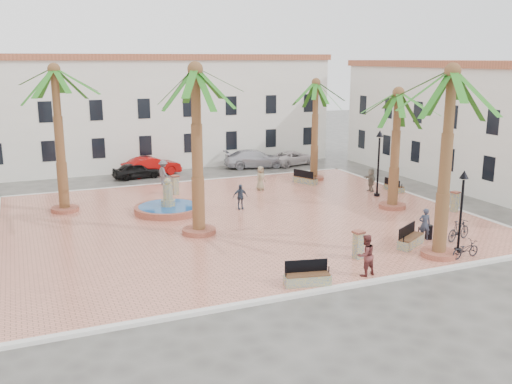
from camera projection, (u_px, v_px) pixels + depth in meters
The scene contains 35 objects.
ground at pixel (240, 220), 33.01m from camera, with size 120.00×120.00×0.00m, color #56544F.
plaza at pixel (240, 219), 32.99m from camera, with size 26.00×22.00×0.15m, color #DA8067.
kerb_n at pixel (187, 182), 42.86m from camera, with size 26.30×0.30×0.16m, color silver.
kerb_s at pixel (338, 288), 23.12m from camera, with size 26.30×0.30×0.16m, color silver.
kerb_e at pixel (422, 198), 37.90m from camera, with size 0.30×22.30×0.16m, color silver.
building_north at pixel (157, 110), 49.86m from camera, with size 30.40×7.40×9.50m.
building_east at pixel (486, 124), 41.31m from camera, with size 7.40×26.40×9.00m.
fountain at pixel (168, 207), 34.16m from camera, with size 4.05×4.05×2.09m.
palm_nw at pixel (55, 85), 32.73m from camera, with size 5.36×5.36×8.77m.
palm_sw at pixel (196, 89), 28.36m from camera, with size 5.77×5.77×8.88m.
palm_s at pixel (451, 93), 24.91m from camera, with size 5.39×5.39×8.84m.
palm_e at pixel (398, 107), 33.79m from camera, with size 5.34×5.34×7.39m.
palm_ne at pixel (316, 94), 41.99m from camera, with size 4.84×4.84×7.61m.
bench_s at pixel (307, 278), 23.18m from camera, with size 1.98×0.98×1.00m.
bench_se at pixel (411, 240), 28.00m from camera, with size 2.00×1.49×1.03m.
bench_e at pixel (394, 187), 39.64m from camera, with size 0.63×1.68×0.87m.
bench_ne at pixel (305, 180), 42.00m from camera, with size 1.31×1.99×1.01m.
lamppost_s at pixel (462, 197), 26.64m from camera, with size 0.43×0.43×3.96m.
lamppost_e at pixel (379, 152), 37.54m from camera, with size 0.48×0.48×4.43m.
bollard_se at pixel (358, 244), 26.16m from camera, with size 0.53×0.53×1.31m.
bollard_n at pixel (175, 185), 38.48m from camera, with size 0.57×0.57×1.32m.
bollard_e at pixel (455, 201), 34.18m from camera, with size 0.54×0.54×1.24m.
litter_bin at pixel (429, 232), 29.07m from camera, with size 0.37×0.37×0.73m, color black.
cyclist_a at pixel (425, 224), 28.81m from camera, with size 0.60×0.40×1.66m, color #2F3648.
bicycle_a at pixel (465, 249), 26.28m from camera, with size 0.55×1.58×0.83m, color black.
cyclist_b at pixel (366, 255), 24.06m from camera, with size 0.87×0.68×1.80m, color maroon.
bicycle_b at pixel (459, 230), 28.80m from camera, with size 0.50×1.78×1.07m, color black.
pedestrian_fountain_a at pixel (261, 178), 39.70m from camera, with size 0.83×0.54×1.70m, color #897A5C.
pedestrian_fountain_b at pixel (240, 197), 34.75m from camera, with size 0.91×0.38×1.55m, color #2D3A4C.
pedestrian_north at pixel (163, 173), 41.37m from camera, with size 1.18×0.68×1.82m, color #55555B.
pedestrian_east at pixel (371, 180), 39.40m from camera, with size 1.51×0.48×1.63m, color #696153.
car_black at pixel (137, 170), 44.43m from camera, with size 1.48×3.69×1.26m, color black.
car_red at pixel (152, 166), 45.49m from camera, with size 1.61×4.62×1.52m, color #990A08.
car_silver at pixel (255, 159), 48.84m from camera, with size 2.14×5.26×1.53m, color #B6B5BE.
car_white at pixel (293, 158), 50.15m from camera, with size 2.02×4.37×1.22m, color silver.
Camera 1 is at (-11.46, -29.63, 9.16)m, focal length 40.00 mm.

